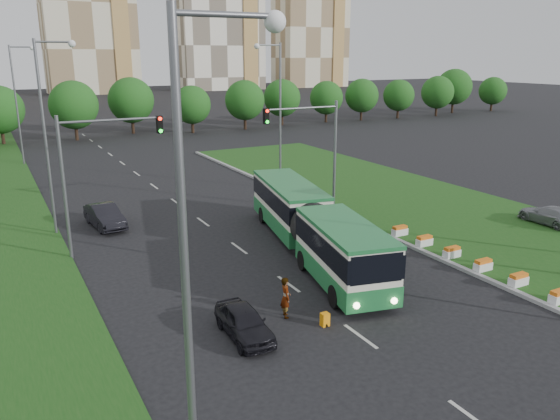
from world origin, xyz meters
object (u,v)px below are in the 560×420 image
traffic_mast_left (93,162)px  pedestrian (286,297)px  shopping_trolley (325,320)px  car_left_near (244,322)px  car_median (550,215)px  traffic_mast_median (316,140)px  car_left_far (105,216)px  articulated_bus (308,225)px

traffic_mast_left → pedestrian: traffic_mast_left is taller
shopping_trolley → car_left_near: bearing=165.5°
car_median → shopping_trolley: 21.34m
traffic_mast_median → traffic_mast_left: (-15.16, -1.00, 0.00)m
car_median → car_left_near: bearing=10.4°
car_left_far → traffic_mast_median: bearing=-22.5°
articulated_bus → shopping_trolley: bearing=-103.8°
traffic_mast_median → car_left_far: 15.19m
car_median → shopping_trolley: (-20.83, -4.61, -0.48)m
traffic_mast_median → car_left_far: size_ratio=1.75×
traffic_mast_median → pedestrian: traffic_mast_median is taller
articulated_bus → car_left_near: bearing=-123.3°
car_left_far → pedestrian: bearing=-82.1°
shopping_trolley → car_left_far: bearing=104.8°
traffic_mast_left → pedestrian: size_ratio=4.34×
traffic_mast_left → car_left_far: 6.95m
articulated_bus → shopping_trolley: size_ratio=29.42×
traffic_mast_median → car_left_near: size_ratio=2.14×
pedestrian → shopping_trolley: (1.05, -1.53, -0.63)m
traffic_mast_median → traffic_mast_left: bearing=-176.2°
car_left_far → car_median: (26.16, -13.98, 0.02)m
traffic_mast_median → car_median: bearing=-39.0°
car_left_near → articulated_bus: bearing=46.1°
shopping_trolley → traffic_mast_left: bearing=114.8°
car_left_far → car_left_near: bearing=-89.9°
pedestrian → car_median: bearing=-66.2°
traffic_mast_left → car_left_near: traffic_mast_left is taller
car_median → traffic_mast_left: bearing=-16.6°
traffic_mast_left → shopping_trolley: size_ratio=13.69×
traffic_mast_left → car_left_far: (1.26, 5.05, -4.60)m
car_left_far → pedestrian: 17.60m
car_median → articulated_bus: bearing=-9.4°
traffic_mast_left → car_left_far: size_ratio=1.75×
traffic_mast_left → articulated_bus: traffic_mast_left is taller
car_left_far → shopping_trolley: car_left_far is taller
shopping_trolley → articulated_bus: bearing=62.4°
car_left_near → pedestrian: (2.33, 0.73, 0.28)m
traffic_mast_median → traffic_mast_left: size_ratio=1.00×
car_left_far → articulated_bus: bearing=-55.5°
car_left_far → shopping_trolley: bearing=-80.2°
car_left_far → shopping_trolley: 19.35m
traffic_mast_median → car_left_near: traffic_mast_median is taller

